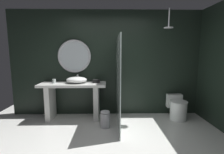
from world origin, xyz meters
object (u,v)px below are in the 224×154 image
Objects in this scene: vessel_sink at (77,80)px; tumbler_cup at (54,81)px; waste_bin at (105,119)px; tissue_box at (96,81)px; rain_shower_head at (169,25)px; round_wall_mirror at (74,56)px; toilet at (177,108)px.

vessel_sink is 0.52m from tumbler_cup.
waste_bin is (1.20, -0.50, -0.73)m from tumbler_cup.
rain_shower_head reaches higher than tissue_box.
tissue_box is (0.46, 0.02, -0.04)m from vessel_sink.
waste_bin is (0.67, -0.52, -0.75)m from vessel_sink.
rain_shower_head reaches higher than tumbler_cup.
vessel_sink is 0.60m from round_wall_mirror.
toilet is (2.92, -0.07, -0.65)m from tumbler_cup.
tumbler_cup is 2.99m from toilet.
round_wall_mirror is 1.69m from waste_bin.
rain_shower_head is at bearing -155.60° from toilet.
waste_bin is at bearing -68.22° from tissue_box.
tissue_box is 0.20× the size of round_wall_mirror.
toilet is (2.48, -0.32, -1.22)m from round_wall_mirror.
round_wall_mirror reaches higher than tissue_box.
vessel_sink is at bearing 178.02° from toilet.
toilet is 1.52× the size of waste_bin.
rain_shower_head is 1.11× the size of waste_bin.
rain_shower_head is (2.12, -0.49, 0.66)m from round_wall_mirror.
tissue_box is at bearing 111.78° from waste_bin.
round_wall_mirror is (0.44, 0.26, 0.57)m from tumbler_cup.
tissue_box is 2.04m from toilet.
round_wall_mirror is 2.19× the size of waste_bin.
rain_shower_head is (1.57, -0.27, 1.24)m from tissue_box.
tumbler_cup reaches higher than toilet.
tissue_box is at bearing 2.32° from tumbler_cup.
tumbler_cup is 0.27× the size of waste_bin.
round_wall_mirror reaches higher than vessel_sink.
vessel_sink is 1.30× the size of waste_bin.
vessel_sink reaches higher than waste_bin.
tissue_box is at bearing 170.23° from rain_shower_head.
vessel_sink is 2.49m from toilet.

